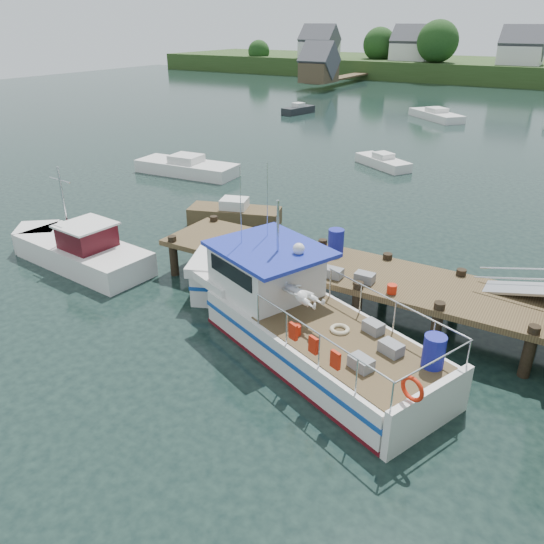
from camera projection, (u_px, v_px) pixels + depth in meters
The scene contains 9 objects.
ground_plane at pixel (318, 296), 18.94m from camera, with size 160.00×160.00×0.00m, color black.
dock at pixel (527, 281), 14.95m from camera, with size 16.60×3.00×4.78m.
lobster_boat at pixel (292, 314), 15.93m from camera, with size 10.31×6.19×5.10m.
work_boat at pixel (77, 249), 21.20m from camera, with size 7.46×2.86×3.90m.
moored_rowboat at pixel (235, 215), 25.41m from camera, with size 4.60×2.79×1.27m.
moored_a at pixel (187, 167), 33.76m from camera, with size 6.78×2.75×1.22m.
moored_b at pixel (383, 162), 35.44m from camera, with size 4.41×3.48×0.95m.
moored_d at pixel (436, 115), 52.58m from camera, with size 6.44×6.01×1.12m.
moored_e at pixel (298, 110), 55.77m from camera, with size 2.13×4.18×1.10m.
Camera 1 is at (7.25, -15.18, 8.90)m, focal length 35.00 mm.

